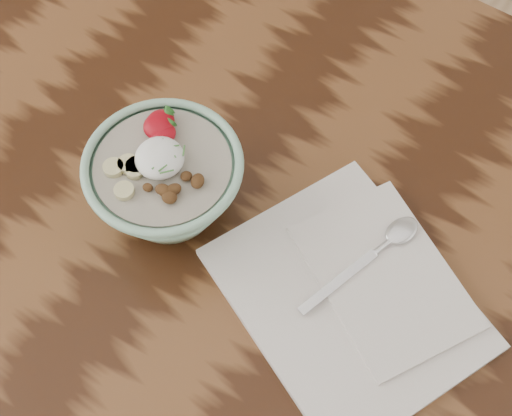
# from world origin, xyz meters

# --- Properties ---
(table) EXTENTS (1.60, 0.90, 0.75)m
(table) POSITION_xyz_m (0.00, 0.00, 0.66)
(table) COLOR #32190C
(table) RESTS_ON ground
(breakfast_bowl) EXTENTS (0.18, 0.18, 0.12)m
(breakfast_bowl) POSITION_xyz_m (-0.23, -0.06, 0.81)
(breakfast_bowl) COLOR #92C5A8
(breakfast_bowl) RESTS_ON table
(napkin) EXTENTS (0.34, 0.31, 0.02)m
(napkin) POSITION_xyz_m (0.01, -0.03, 0.76)
(napkin) COLOR silver
(napkin) RESTS_ON table
(spoon) EXTENTS (0.07, 0.17, 0.01)m
(spoon) POSITION_xyz_m (0.01, 0.03, 0.77)
(spoon) COLOR silver
(spoon) RESTS_ON napkin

